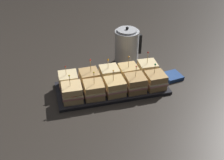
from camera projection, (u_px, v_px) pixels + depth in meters
name	position (u px, v px, depth m)	size (l,w,h in m)	color
ground_plane	(112.00, 89.00, 1.71)	(6.00, 6.00, 0.00)	#2D2823
serving_platter	(112.00, 88.00, 1.71)	(0.67, 0.28, 0.02)	#232328
sandwich_front_far_left	(72.00, 93.00, 1.57)	(0.12, 0.12, 0.17)	#DBB77A
sandwich_front_left	(94.00, 90.00, 1.60)	(0.12, 0.12, 0.17)	tan
sandwich_front_center	(115.00, 87.00, 1.62)	(0.12, 0.12, 0.16)	tan
sandwich_front_right	(135.00, 83.00, 1.65)	(0.12, 0.12, 0.17)	tan
sandwich_front_far_right	(155.00, 81.00, 1.67)	(0.12, 0.12, 0.16)	tan
sandwich_back_far_left	(68.00, 81.00, 1.67)	(0.12, 0.12, 0.15)	beige
sandwich_back_left	(89.00, 78.00, 1.70)	(0.12, 0.12, 0.18)	tan
sandwich_back_center	(110.00, 75.00, 1.73)	(0.12, 0.12, 0.16)	beige
sandwich_back_right	(128.00, 73.00, 1.75)	(0.12, 0.12, 0.17)	tan
sandwich_back_far_right	(147.00, 69.00, 1.78)	(0.12, 0.12, 0.18)	beige
kettle_steel	(127.00, 47.00, 1.92)	(0.19, 0.16, 0.27)	#B7BABF
napkin_stack	(172.00, 76.00, 1.81)	(0.12, 0.12, 0.02)	navy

